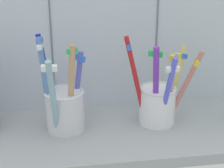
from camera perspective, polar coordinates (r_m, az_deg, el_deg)
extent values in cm
cube|color=#9EA3A8|center=(69.94, 0.21, -7.82)|extent=(64.00, 22.00, 2.00)
cube|color=silver|center=(73.73, -1.23, 11.64)|extent=(64.00, 2.00, 45.00)
cube|color=slate|center=(72.07, -9.71, 11.09)|extent=(0.30, 0.20, 45.00)
cube|color=slate|center=(74.78, 7.19, 11.62)|extent=(0.30, 0.20, 45.00)
cylinder|color=silver|center=(68.56, -7.33, -4.17)|extent=(7.16, 7.16, 7.48)
torus|color=silver|center=(67.00, -7.48, -1.30)|extent=(7.30, 7.30, 0.50)
cylinder|color=#565BC1|center=(68.76, -5.46, -0.69)|extent=(3.27, 2.42, 14.07)
cube|color=blue|center=(67.17, -5.02, 4.04)|extent=(1.97, 2.60, 1.16)
cylinder|color=tan|center=(65.07, -6.40, -0.82)|extent=(2.55, 2.57, 16.68)
cube|color=green|center=(62.27, -6.26, 5.06)|extent=(2.03, 2.02, 0.94)
cylinder|color=#5680BE|center=(66.33, -10.32, -0.16)|extent=(2.30, 1.20, 17.59)
cube|color=white|center=(64.07, -11.19, 5.79)|extent=(1.12, 2.40, 0.87)
cylinder|color=#1B22BF|center=(67.67, -9.94, 0.38)|extent=(3.57, 1.73, 17.77)
cube|color=blue|center=(65.59, -11.23, 6.50)|extent=(1.30, 2.14, 1.21)
cylinder|color=#89B2C4|center=(62.64, -9.14, -2.48)|extent=(1.93, 6.07, 15.77)
cube|color=white|center=(58.48, -9.79, 2.44)|extent=(2.67, 1.33, 1.23)
cylinder|color=white|center=(71.01, 7.07, -3.38)|extent=(6.94, 6.94, 7.08)
torus|color=silver|center=(69.57, 7.21, -0.74)|extent=(7.09, 7.09, 0.50)
cylinder|color=red|center=(67.79, 3.82, 0.45)|extent=(4.96, 1.42, 17.25)
cube|color=blue|center=(65.48, 2.64, 5.89)|extent=(1.16, 2.19, 1.05)
cylinder|color=tan|center=(69.89, 11.22, -0.49)|extent=(6.23, 2.89, 14.60)
cube|color=yellow|center=(68.23, 13.04, 3.35)|extent=(1.63, 2.57, 1.11)
cylinder|color=#E3D06E|center=(72.02, 9.89, 0.29)|extent=(4.47, 2.75, 14.49)
cube|color=blue|center=(71.08, 10.89, 4.42)|extent=(1.73, 2.35, 0.98)
cylinder|color=#B79FA6|center=(68.87, 9.12, -0.70)|extent=(1.88, 2.24, 14.31)
cube|color=yellow|center=(66.37, 9.88, 4.14)|extent=(2.57, 2.16, 1.19)
cylinder|color=#575DEA|center=(66.00, 8.62, -1.38)|extent=(1.35, 6.55, 15.25)
cube|color=white|center=(62.53, 9.47, 2.29)|extent=(2.41, 1.09, 1.06)
cylinder|color=purple|center=(67.78, 6.76, -0.32)|extent=(2.36, 3.08, 15.74)
cube|color=green|center=(64.96, 6.86, 4.68)|extent=(2.61, 1.94, 1.08)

